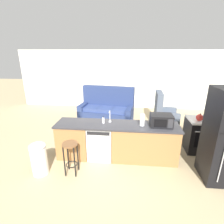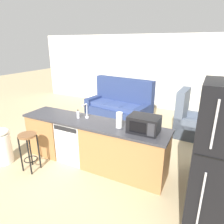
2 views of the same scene
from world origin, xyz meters
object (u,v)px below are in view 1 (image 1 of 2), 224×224
(armchair, at_px, (163,115))
(stove_range, at_px, (201,135))
(paper_towel_roll, at_px, (142,120))
(bar_stool, at_px, (71,152))
(trash_bin, at_px, (39,158))
(microwave, at_px, (161,120))
(soap_bottle, at_px, (103,120))
(kettle, at_px, (200,118))
(dishwasher, at_px, (101,141))
(couch, at_px, (107,110))

(armchair, bearing_deg, stove_range, -68.35)
(paper_towel_roll, height_order, bar_stool, paper_towel_roll)
(trash_bin, relative_size, armchair, 0.62)
(microwave, xyz_separation_m, soap_bottle, (-1.35, 0.04, -0.07))
(kettle, xyz_separation_m, bar_stool, (-2.96, -1.14, -0.45))
(paper_towel_roll, distance_m, armchair, 2.55)
(soap_bottle, height_order, trash_bin, soap_bottle)
(stove_range, bearing_deg, microwave, -154.97)
(paper_towel_roll, bearing_deg, dishwasher, 178.11)
(stove_range, bearing_deg, kettle, -142.84)
(microwave, bearing_deg, couch, 122.12)
(stove_range, height_order, couch, couch)
(paper_towel_roll, distance_m, bar_stool, 1.74)
(microwave, xyz_separation_m, paper_towel_roll, (-0.43, -0.03, -0.00))
(trash_bin, bearing_deg, microwave, 16.53)
(dishwasher, xyz_separation_m, trash_bin, (-1.21, -0.78, -0.04))
(soap_bottle, height_order, couch, couch)
(stove_range, height_order, trash_bin, stove_range)
(stove_range, relative_size, paper_towel_roll, 3.19)
(dishwasher, relative_size, stove_range, 0.93)
(kettle, height_order, couch, couch)
(trash_bin, bearing_deg, bar_stool, 5.74)
(trash_bin, height_order, armchair, armchair)
(microwave, xyz_separation_m, kettle, (1.01, 0.42, -0.05))
(trash_bin, bearing_deg, stove_range, 19.26)
(stove_range, xyz_separation_m, kettle, (-0.17, -0.13, 0.53))
(soap_bottle, distance_m, kettle, 2.39)
(microwave, distance_m, armchair, 2.40)
(couch, bearing_deg, paper_towel_roll, -65.72)
(paper_towel_roll, height_order, trash_bin, paper_towel_roll)
(microwave, bearing_deg, dishwasher, 179.95)
(paper_towel_roll, relative_size, armchair, 0.24)
(dishwasher, xyz_separation_m, armchair, (1.93, 2.24, -0.07))
(stove_range, relative_size, bar_stool, 1.22)
(soap_bottle, bearing_deg, microwave, -1.69)
(trash_bin, xyz_separation_m, couch, (1.05, 3.30, 0.02))
(couch, bearing_deg, armchair, -7.70)
(kettle, bearing_deg, dishwasher, -170.15)
(dishwasher, distance_m, trash_bin, 1.44)
(dishwasher, distance_m, bar_stool, 0.89)
(microwave, distance_m, paper_towel_roll, 0.43)
(dishwasher, height_order, armchair, armchair)
(dishwasher, relative_size, kettle, 4.10)
(dishwasher, height_order, microwave, microwave)
(paper_towel_roll, xyz_separation_m, couch, (-1.15, 2.55, -0.64))
(soap_bottle, bearing_deg, paper_towel_roll, -4.43)
(dishwasher, bearing_deg, couch, 93.63)
(bar_stool, bearing_deg, dishwasher, 53.70)
(kettle, xyz_separation_m, trash_bin, (-3.65, -1.21, -0.61))
(microwave, bearing_deg, stove_range, 25.03)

